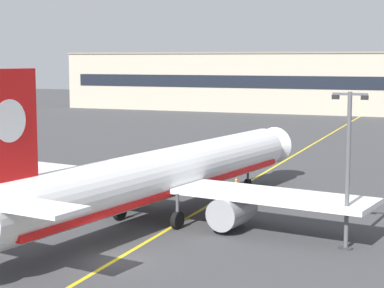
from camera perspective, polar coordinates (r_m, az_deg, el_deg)
name	(u,v)px	position (r m, az deg, el deg)	size (l,w,h in m)	color
ground_plane	(114,261)	(41.98, -6.58, -9.75)	(400.00, 400.00, 0.00)	#3D3D3F
taxiway_centreline	(253,180)	(69.20, 5.13, -2.99)	(0.30, 180.00, 0.01)	yellow
airliner_foreground	(162,176)	(51.42, -2.58, -2.70)	(32.35, 41.34, 11.65)	white
apron_lamp_post	(348,167)	(44.22, 12.98, -1.90)	(2.24, 0.90, 10.14)	#515156
safety_cone_by_nose_gear	(236,180)	(67.33, 3.75, -3.04)	(0.44, 0.44, 0.55)	orange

